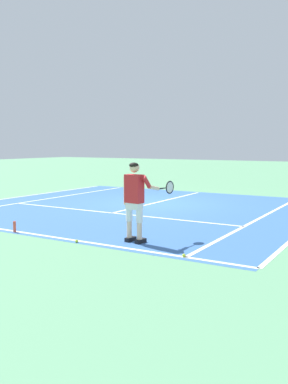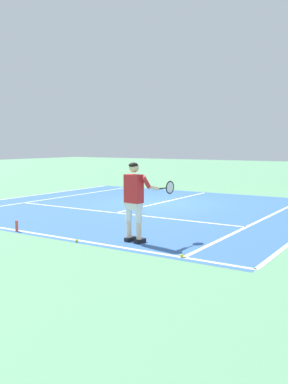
{
  "view_description": "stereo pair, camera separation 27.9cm",
  "coord_description": "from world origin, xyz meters",
  "px_view_note": "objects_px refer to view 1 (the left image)",
  "views": [
    {
      "loc": [
        7.41,
        -12.9,
        2.09
      ],
      "look_at": [
        2.66,
        -5.03,
        1.05
      ],
      "focal_mm": 39.49,
      "sensor_mm": 36.0,
      "label": 1
    },
    {
      "loc": [
        7.65,
        -12.75,
        2.09
      ],
      "look_at": [
        2.66,
        -5.03,
        1.05
      ],
      "focal_mm": 39.49,
      "sensor_mm": 36.0,
      "label": 2
    }
  ],
  "objects_px": {
    "tennis_ball_near_feet": "(184,255)",
    "tennis_ball_by_baseline": "(77,241)",
    "water_bottle": "(15,227)",
    "tennis_player": "(135,197)"
  },
  "relations": [
    {
      "from": "tennis_player",
      "to": "water_bottle",
      "type": "bearing_deg",
      "value": -168.65
    },
    {
      "from": "tennis_ball_near_feet",
      "to": "water_bottle",
      "type": "height_order",
      "value": "water_bottle"
    },
    {
      "from": "tennis_player",
      "to": "tennis_ball_near_feet",
      "type": "height_order",
      "value": "tennis_player"
    },
    {
      "from": "tennis_ball_near_feet",
      "to": "tennis_ball_by_baseline",
      "type": "relative_size",
      "value": 1.0
    },
    {
      "from": "tennis_ball_by_baseline",
      "to": "water_bottle",
      "type": "relative_size",
      "value": 0.25
    },
    {
      "from": "tennis_ball_by_baseline",
      "to": "water_bottle",
      "type": "distance_m",
      "value": 1.98
    },
    {
      "from": "tennis_player",
      "to": "tennis_ball_near_feet",
      "type": "relative_size",
      "value": 25.95
    },
    {
      "from": "tennis_player",
      "to": "water_bottle",
      "type": "xyz_separation_m",
      "value": [
        -3.04,
        -0.61,
        -0.86
      ]
    },
    {
      "from": "tennis_ball_near_feet",
      "to": "water_bottle",
      "type": "bearing_deg",
      "value": -179.2
    },
    {
      "from": "tennis_player",
      "to": "water_bottle",
      "type": "height_order",
      "value": "tennis_player"
    }
  ]
}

